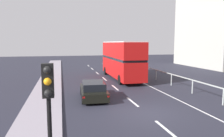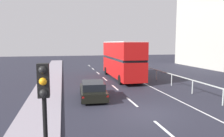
{
  "view_description": "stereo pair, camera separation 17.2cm",
  "coord_description": "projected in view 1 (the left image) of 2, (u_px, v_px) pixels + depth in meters",
  "views": [
    {
      "loc": [
        -4.92,
        -11.68,
        4.21
      ],
      "look_at": [
        -0.33,
        7.41,
        1.86
      ],
      "focal_mm": 34.12,
      "sensor_mm": 36.0,
      "label": 1
    },
    {
      "loc": [
        -4.75,
        -11.72,
        4.21
      ],
      "look_at": [
        -0.33,
        7.41,
        1.86
      ],
      "focal_mm": 34.12,
      "sensor_mm": 36.0,
      "label": 2
    }
  ],
  "objects": [
    {
      "name": "hatchback_car_near",
      "position": [
        93.0,
        90.0,
        16.18
      ],
      "size": [
        2.09,
        4.33,
        1.3
      ],
      "rotation": [
        0.0,
        0.0,
        -0.06
      ],
      "color": "black",
      "rests_on": "ground"
    },
    {
      "name": "traffic_signal_pole",
      "position": [
        48.0,
        97.0,
        5.63
      ],
      "size": [
        0.3,
        0.42,
        3.54
      ],
      "color": "black",
      "rests_on": "near_sidewalk_kerb"
    },
    {
      "name": "near_sidewalk_kerb",
      "position": [
        39.0,
        120.0,
        11.48
      ],
      "size": [
        2.44,
        80.0,
        0.14
      ],
      "primitive_type": "cube",
      "color": "gray",
      "rests_on": "ground"
    },
    {
      "name": "double_decker_bus_red",
      "position": [
        121.0,
        59.0,
        25.07
      ],
      "size": [
        2.58,
        10.19,
        4.38
      ],
      "rotation": [
        0.0,
        0.0,
        0.0
      ],
      "color": "red",
      "rests_on": "ground"
    },
    {
      "name": "ground_plane",
      "position": [
        146.0,
        114.0,
        12.92
      ],
      "size": [
        74.31,
        120.0,
        0.1
      ],
      "primitive_type": "cube",
      "color": "#232430"
    },
    {
      "name": "lane_paint_markings",
      "position": [
        133.0,
        85.0,
        21.56
      ],
      "size": [
        3.63,
        46.0,
        0.01
      ],
      "color": "silver",
      "rests_on": "ground"
    },
    {
      "name": "bridge_side_railing",
      "position": [
        163.0,
        74.0,
        22.82
      ],
      "size": [
        0.1,
        42.0,
        1.18
      ],
      "color": "#ACB4B0",
      "rests_on": "ground"
    }
  ]
}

